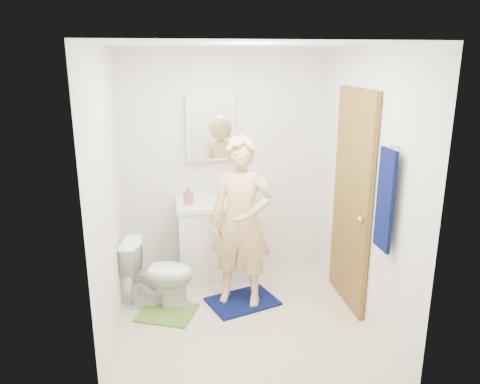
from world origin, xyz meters
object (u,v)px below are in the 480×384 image
Objects in this scene: towel at (385,200)px; toothbrush_cup at (233,193)px; toilet at (159,273)px; vanity_cabinet at (214,240)px; man at (241,222)px; soap_dispenser at (188,195)px; medicine_cabinet at (210,127)px.

toothbrush_cup is (-0.95, 1.59, -0.35)m from towel.
toothbrush_cup is at bearing -38.38° from toilet.
towel reaches higher than vanity_cabinet.
man is (-0.03, -0.76, -0.07)m from toothbrush_cup.
towel is at bearing -59.02° from toothbrush_cup.
towel reaches higher than toilet.
soap_dispenser is (0.33, 0.49, 0.61)m from toilet.
soap_dispenser is at bearing -21.48° from toilet.
towel reaches higher than man.
soap_dispenser reaches higher than toothbrush_cup.
medicine_cabinet is 1.61m from toilet.
soap_dispenser is (-0.26, -0.08, 0.54)m from vanity_cabinet.
towel is 6.92× the size of toothbrush_cup.
toilet is 0.85m from soap_dispenser.
medicine_cabinet is at bearing 152.06° from toothbrush_cup.
toilet is 5.74× the size of toothbrush_cup.
man reaches higher than soap_dispenser.
towel is 1.36m from man.
towel is at bearing -18.81° from man.
vanity_cabinet reaches higher than toilet.
vanity_cabinet is 4.32× the size of soap_dispenser.
towel is at bearing -44.26° from soap_dispenser.
soap_dispenser reaches higher than vanity_cabinet.
medicine_cabinet is (0.00, 0.22, 1.20)m from vanity_cabinet.
vanity_cabinet is 0.61m from soap_dispenser.
man is at bearing -92.53° from toothbrush_cup.
toothbrush_cup is at bearing 120.98° from towel.
vanity_cabinet is 1.14× the size of medicine_cabinet.
toilet is at bearing -165.20° from man.
toothbrush_cup is 0.07× the size of man.
towel is 1.21× the size of toilet.
toilet is at bearing -123.41° from soap_dispenser.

